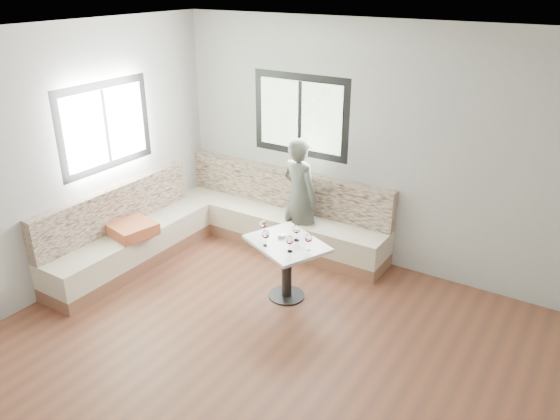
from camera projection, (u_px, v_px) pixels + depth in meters
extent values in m
cube|color=brown|center=(242.00, 370.00, 4.83)|extent=(5.00, 5.00, 0.01)
cube|color=white|center=(231.00, 42.00, 3.71)|extent=(5.00, 5.00, 0.01)
cube|color=#B7B7B2|center=(369.00, 147.00, 6.20)|extent=(5.00, 0.01, 2.80)
cube|color=#B7B7B2|center=(38.00, 170.00, 5.50)|extent=(0.01, 5.00, 2.80)
cube|color=black|center=(300.00, 116.00, 6.53)|extent=(1.30, 0.02, 1.00)
cube|color=black|center=(105.00, 126.00, 6.09)|extent=(0.02, 1.30, 1.00)
cube|color=#8B5B42|center=(278.00, 238.00, 7.04)|extent=(2.90, 0.55, 0.16)
cube|color=beige|center=(278.00, 222.00, 6.94)|extent=(2.90, 0.55, 0.29)
cube|color=beige|center=(287.00, 188.00, 6.94)|extent=(2.90, 0.14, 0.50)
cube|color=#8B5B42|center=(133.00, 259.00, 6.53)|extent=(0.55, 2.25, 0.16)
cube|color=beige|center=(131.00, 242.00, 6.44)|extent=(0.55, 2.25, 0.29)
cube|color=beige|center=(114.00, 208.00, 6.38)|extent=(0.14, 2.25, 0.50)
cube|color=#D0613E|center=(132.00, 229.00, 6.27)|extent=(0.55, 0.55, 0.14)
cylinder|color=black|center=(287.00, 295.00, 5.92)|extent=(0.39, 0.39, 0.02)
cylinder|color=black|center=(287.00, 271.00, 5.80)|extent=(0.11, 0.11, 0.62)
cube|color=silver|center=(287.00, 244.00, 5.67)|extent=(0.99, 0.89, 0.04)
imported|color=#4E544B|center=(300.00, 197.00, 6.57)|extent=(0.62, 0.50, 1.48)
cylinder|color=white|center=(282.00, 236.00, 5.76)|extent=(0.09, 0.09, 0.03)
sphere|color=black|center=(283.00, 235.00, 5.76)|extent=(0.02, 0.02, 0.02)
sphere|color=black|center=(281.00, 234.00, 5.77)|extent=(0.02, 0.02, 0.02)
sphere|color=black|center=(281.00, 235.00, 5.75)|extent=(0.02, 0.02, 0.02)
cylinder|color=white|center=(263.00, 235.00, 5.81)|extent=(0.06, 0.06, 0.01)
cylinder|color=white|center=(263.00, 232.00, 5.79)|extent=(0.01, 0.01, 0.08)
ellipsoid|color=white|center=(263.00, 224.00, 5.76)|extent=(0.08, 0.08, 0.09)
cylinder|color=#460608|center=(263.00, 226.00, 5.77)|extent=(0.05, 0.05, 0.02)
cylinder|color=white|center=(266.00, 245.00, 5.59)|extent=(0.06, 0.06, 0.01)
cylinder|color=white|center=(266.00, 242.00, 5.57)|extent=(0.01, 0.01, 0.08)
ellipsoid|color=white|center=(266.00, 234.00, 5.54)|extent=(0.08, 0.08, 0.09)
cylinder|color=#460608|center=(266.00, 236.00, 5.55)|extent=(0.05, 0.05, 0.02)
cylinder|color=white|center=(290.00, 251.00, 5.47)|extent=(0.06, 0.06, 0.01)
cylinder|color=white|center=(290.00, 248.00, 5.45)|extent=(0.01, 0.01, 0.08)
ellipsoid|color=white|center=(290.00, 240.00, 5.42)|extent=(0.08, 0.08, 0.09)
cylinder|color=#460608|center=(290.00, 242.00, 5.43)|extent=(0.05, 0.05, 0.02)
cylinder|color=white|center=(296.00, 240.00, 5.69)|extent=(0.06, 0.06, 0.01)
cylinder|color=white|center=(296.00, 237.00, 5.68)|extent=(0.01, 0.01, 0.08)
ellipsoid|color=white|center=(296.00, 229.00, 5.64)|extent=(0.08, 0.08, 0.09)
cylinder|color=#460608|center=(296.00, 231.00, 5.65)|extent=(0.05, 0.05, 0.02)
cylinder|color=white|center=(308.00, 249.00, 5.51)|extent=(0.06, 0.06, 0.01)
cylinder|color=white|center=(308.00, 246.00, 5.50)|extent=(0.01, 0.01, 0.08)
ellipsoid|color=white|center=(309.00, 238.00, 5.46)|extent=(0.08, 0.08, 0.09)
cylinder|color=#460608|center=(309.00, 240.00, 5.47)|extent=(0.05, 0.05, 0.02)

